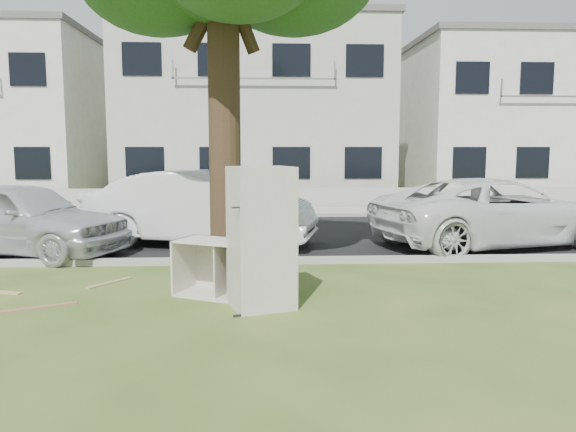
{
  "coord_description": "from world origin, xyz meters",
  "views": [
    {
      "loc": [
        0.2,
        -7.85,
        2.14
      ],
      "look_at": [
        0.62,
        0.6,
        1.12
      ],
      "focal_mm": 35.0,
      "sensor_mm": 36.0,
      "label": 1
    }
  ],
  "objects_px": {
    "car_center": "(201,208)",
    "fridge": "(261,238)",
    "cabinet": "(214,268)",
    "car_right": "(495,212)",
    "car_left": "(20,218)"
  },
  "relations": [
    {
      "from": "car_center",
      "to": "fridge",
      "type": "bearing_deg",
      "value": -151.22
    },
    {
      "from": "fridge",
      "to": "cabinet",
      "type": "relative_size",
      "value": 1.8
    },
    {
      "from": "car_right",
      "to": "car_left",
      "type": "distance_m",
      "value": 10.0
    },
    {
      "from": "car_center",
      "to": "car_left",
      "type": "height_order",
      "value": "car_center"
    },
    {
      "from": "car_right",
      "to": "car_center",
      "type": "bearing_deg",
      "value": 70.6
    },
    {
      "from": "cabinet",
      "to": "car_center",
      "type": "xyz_separation_m",
      "value": [
        -0.64,
        4.32,
        0.41
      ]
    },
    {
      "from": "car_left",
      "to": "cabinet",
      "type": "bearing_deg",
      "value": -109.16
    },
    {
      "from": "fridge",
      "to": "car_left",
      "type": "bearing_deg",
      "value": 122.81
    },
    {
      "from": "car_center",
      "to": "car_right",
      "type": "relative_size",
      "value": 0.93
    },
    {
      "from": "fridge",
      "to": "car_left",
      "type": "height_order",
      "value": "fridge"
    },
    {
      "from": "car_center",
      "to": "car_right",
      "type": "bearing_deg",
      "value": -80.02
    },
    {
      "from": "fridge",
      "to": "car_right",
      "type": "height_order",
      "value": "fridge"
    },
    {
      "from": "car_left",
      "to": "car_right",
      "type": "bearing_deg",
      "value": -67.14
    },
    {
      "from": "cabinet",
      "to": "car_center",
      "type": "height_order",
      "value": "car_center"
    },
    {
      "from": "cabinet",
      "to": "car_right",
      "type": "xyz_separation_m",
      "value": [
        5.84,
        3.89,
        0.34
      ]
    }
  ]
}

